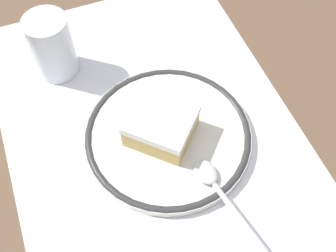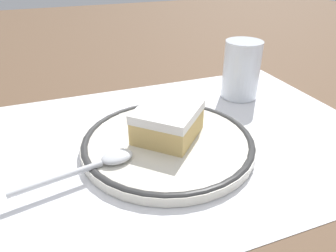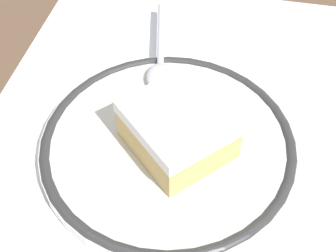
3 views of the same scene
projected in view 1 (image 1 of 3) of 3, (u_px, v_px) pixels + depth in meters
The scene contains 6 objects.
ground_plane at pixel (151, 131), 0.58m from camera, with size 2.40×2.40×0.00m, color brown.
placemat at pixel (151, 130), 0.58m from camera, with size 0.55×0.39×0.00m, color white.
plate at pixel (168, 136), 0.57m from camera, with size 0.22×0.22×0.01m.
cake_slice at pixel (161, 126), 0.55m from camera, with size 0.11×0.11×0.04m.
spoon at pixel (215, 185), 0.52m from camera, with size 0.14×0.04×0.01m.
cup at pixel (53, 49), 0.61m from camera, with size 0.06×0.06×0.10m.
Camera 1 is at (0.29, -0.09, 0.50)m, focal length 45.34 mm.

